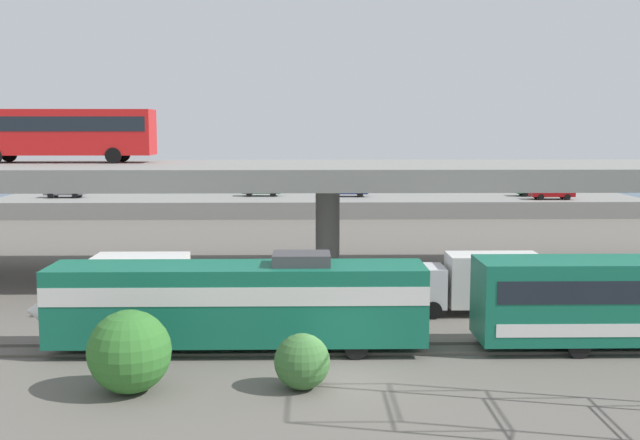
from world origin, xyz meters
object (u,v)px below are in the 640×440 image
object	(u,v)px
train_locomotive	(219,300)
parked_car_0	(347,190)
service_truck_west	(476,282)
parked_car_2	(65,190)
parked_car_4	(552,192)
parked_car_1	(262,189)
service_truck_east	(159,283)
transit_bus_on_overpass	(59,130)
parked_car_3	(536,189)

from	to	relation	value
train_locomotive	parked_car_0	distance (m)	52.82
service_truck_west	parked_car_0	bearing A→B (deg)	-84.90
parked_car_2	parked_car_4	xyz separation A→B (m)	(52.05, -2.95, 0.00)
parked_car_1	parked_car_2	bearing A→B (deg)	3.88
train_locomotive	service_truck_east	distance (m)	7.34
transit_bus_on_overpass	service_truck_east	bearing A→B (deg)	125.54
parked_car_2	parked_car_3	bearing A→B (deg)	1.07
transit_bus_on_overpass	parked_car_4	size ratio (longest dim) A/B	2.67
service_truck_east	parked_car_0	world-z (taller)	parked_car_0
transit_bus_on_overpass	parked_car_3	world-z (taller)	transit_bus_on_overpass
parked_car_1	parked_car_2	xyz separation A→B (m)	(-21.20, -1.44, 0.00)
service_truck_east	service_truck_west	bearing A→B (deg)	0.00
parked_car_0	parked_car_1	xyz separation A→B (m)	(-9.37, 0.80, -0.00)
transit_bus_on_overpass	parked_car_0	size ratio (longest dim) A/B	2.60
service_truck_west	parked_car_3	distance (m)	49.20
parked_car_1	parked_car_4	world-z (taller)	same
service_truck_east	parked_car_4	size ratio (longest dim) A/B	1.51
parked_car_3	parked_car_4	bearing A→B (deg)	98.04
parked_car_0	parked_car_2	world-z (taller)	same
service_truck_east	train_locomotive	bearing A→B (deg)	-59.40
train_locomotive	parked_car_3	bearing A→B (deg)	-118.95
parked_car_3	parked_car_2	bearing A→B (deg)	1.07
train_locomotive	parked_car_1	size ratio (longest dim) A/B	3.98
train_locomotive	service_truck_west	size ratio (longest dim) A/B	2.46
parked_car_4	train_locomotive	bearing A→B (deg)	58.66
parked_car_1	service_truck_east	bearing A→B (deg)	86.97
parked_car_2	parked_car_3	distance (m)	51.51
parked_car_1	parked_car_4	xyz separation A→B (m)	(30.86, -4.39, 0.00)
train_locomotive	parked_car_4	world-z (taller)	train_locomotive
parked_car_1	parked_car_3	size ratio (longest dim) A/B	0.95
service_truck_west	parked_car_0	world-z (taller)	parked_car_0
service_truck_west	parked_car_0	size ratio (longest dim) A/B	1.47
service_truck_west	parked_car_2	world-z (taller)	parked_car_2
service_truck_east	parked_car_3	world-z (taller)	parked_car_3
train_locomotive	parked_car_0	world-z (taller)	train_locomotive
train_locomotive	transit_bus_on_overpass	bearing A→B (deg)	-56.11
parked_car_4	parked_car_1	bearing A→B (deg)	-8.10
parked_car_3	service_truck_west	bearing A→B (deg)	69.98
service_truck_east	parked_car_2	distance (m)	48.98
parked_car_3	parked_car_4	size ratio (longest dim) A/B	0.99
transit_bus_on_overpass	parked_car_2	distance (m)	35.55
service_truck_west	parked_car_2	bearing A→B (deg)	-52.55
parked_car_0	parked_car_4	distance (m)	21.79
service_truck_west	parked_car_0	distance (m)	46.08
parked_car_2	service_truck_east	bearing A→B (deg)	-67.52
train_locomotive	service_truck_east	xyz separation A→B (m)	(-3.73, 6.30, -0.55)
train_locomotive	transit_bus_on_overpass	world-z (taller)	transit_bus_on_overpass
parked_car_4	service_truck_west	bearing A→B (deg)	67.65
train_locomotive	transit_bus_on_overpass	size ratio (longest dim) A/B	1.40
service_truck_west	parked_car_3	xyz separation A→B (m)	(16.84, 46.22, 0.88)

